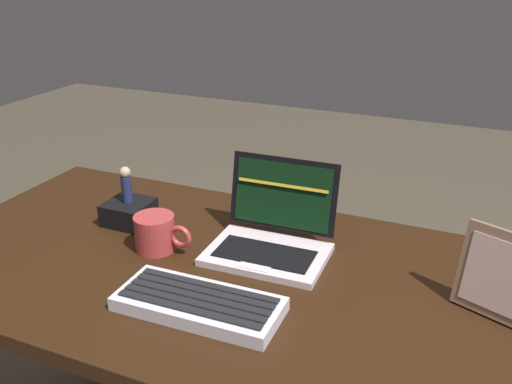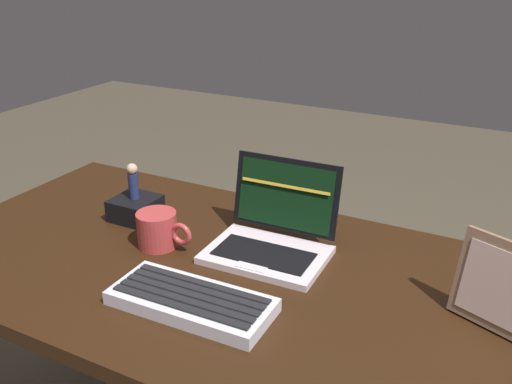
# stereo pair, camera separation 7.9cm
# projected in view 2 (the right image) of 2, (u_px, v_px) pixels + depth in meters

# --- Properties ---
(desk) EXTENTS (1.68, 0.72, 0.76)m
(desk) POSITION_uv_depth(u_px,v_px,m) (285.00, 328.00, 1.18)
(desk) COLOR black
(desk) RESTS_ON ground
(laptop_front) EXTENTS (0.26, 0.22, 0.19)m
(laptop_front) POSITION_uv_depth(u_px,v_px,m) (272.00, 236.00, 1.25)
(laptop_front) COLOR silver
(laptop_front) RESTS_ON desk
(external_keyboard) EXTENTS (0.32, 0.14, 0.03)m
(external_keyboard) POSITION_uv_depth(u_px,v_px,m) (191.00, 301.00, 1.06)
(external_keyboard) COLOR silver
(external_keyboard) RESTS_ON desk
(photo_frame) EXTENTS (0.15, 0.09, 0.17)m
(photo_frame) POSITION_uv_depth(u_px,v_px,m) (495.00, 284.00, 0.99)
(photo_frame) COLOR #8B6850
(photo_frame) RESTS_ON desk
(figurine_stand) EXTENTS (0.11, 0.11, 0.05)m
(figurine_stand) POSITION_uv_depth(u_px,v_px,m) (136.00, 208.00, 1.41)
(figurine_stand) COLOR black
(figurine_stand) RESTS_ON desk
(figurine) EXTENTS (0.03, 0.03, 0.09)m
(figurine) POSITION_uv_depth(u_px,v_px,m) (133.00, 180.00, 1.38)
(figurine) COLOR navy
(figurine) RESTS_ON figurine_stand
(coffee_mug) EXTENTS (0.14, 0.09, 0.08)m
(coffee_mug) POSITION_uv_depth(u_px,v_px,m) (158.00, 230.00, 1.27)
(coffee_mug) COLOR #B43B3A
(coffee_mug) RESTS_ON desk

